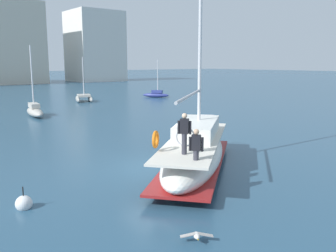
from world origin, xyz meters
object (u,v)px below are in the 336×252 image
moored_sloop_near (35,111)px  moored_catamaran (84,98)px  mooring_buoy (24,204)px  seagull (197,236)px  moored_cutter_left (156,94)px  main_sailboat (195,151)px

moored_sloop_near → moored_catamaran: 12.99m
moored_sloop_near → mooring_buoy: bearing=-109.1°
seagull → mooring_buoy: size_ratio=0.94×
moored_cutter_left → seagull: size_ratio=6.37×
moored_sloop_near → moored_catamaran: size_ratio=1.15×
mooring_buoy → seagull: bearing=-60.8°
seagull → moored_sloop_near: bearing=80.6°
main_sailboat → moored_cutter_left: bearing=56.7°
main_sailboat → moored_cutter_left: 35.80m
moored_cutter_left → seagull: moored_cutter_left is taller
moored_sloop_near → mooring_buoy: size_ratio=7.30×
moored_sloop_near → mooring_buoy: moored_sloop_near is taller
main_sailboat → moored_sloop_near: size_ratio=1.94×
moored_catamaran → mooring_buoy: (-16.70, -30.74, -0.33)m
moored_catamaran → seagull: 38.64m
seagull → mooring_buoy: bearing=119.2°
main_sailboat → mooring_buoy: (-7.64, 0.23, -0.73)m
moored_cutter_left → seagull: bearing=-124.7°
main_sailboat → moored_catamaran: main_sailboat is taller
moored_cutter_left → main_sailboat: bearing=-123.3°
moored_sloop_near → seagull: bearing=-99.4°
moored_sloop_near → moored_catamaran: bearing=44.8°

